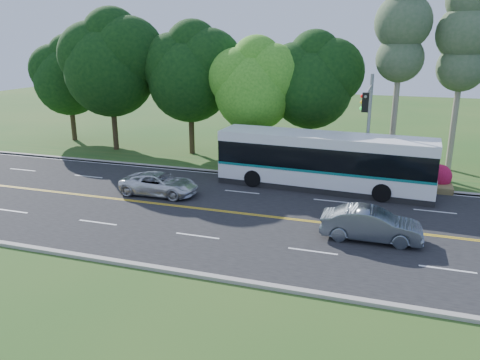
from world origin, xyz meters
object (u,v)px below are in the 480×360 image
(transit_bus, at_px, (324,162))
(suv, at_px, (159,184))
(traffic_signal, at_px, (368,117))
(sedan, at_px, (371,224))

(transit_bus, xyz_separation_m, suv, (-9.15, -4.22, -1.04))
(transit_bus, bearing_deg, suv, -151.73)
(traffic_signal, height_order, sedan, traffic_signal)
(transit_bus, height_order, sedan, transit_bus)
(traffic_signal, height_order, transit_bus, traffic_signal)
(transit_bus, relative_size, suv, 2.82)
(traffic_signal, distance_m, suv, 12.85)
(sedan, bearing_deg, traffic_signal, 6.64)
(traffic_signal, xyz_separation_m, transit_bus, (-2.44, 0.38, -2.96))
(traffic_signal, relative_size, sedan, 1.53)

